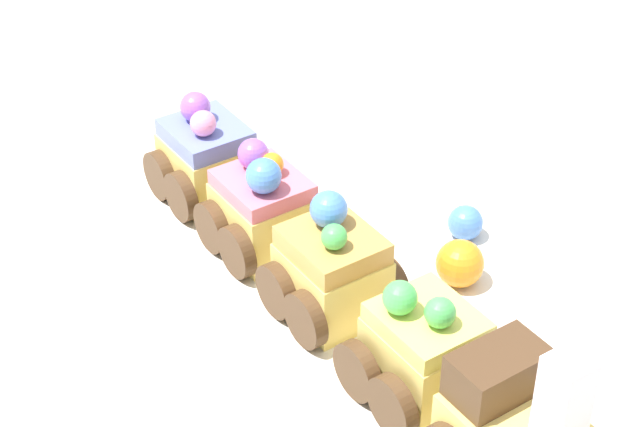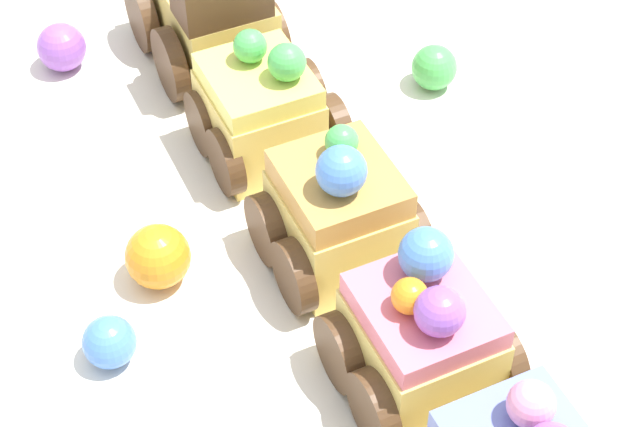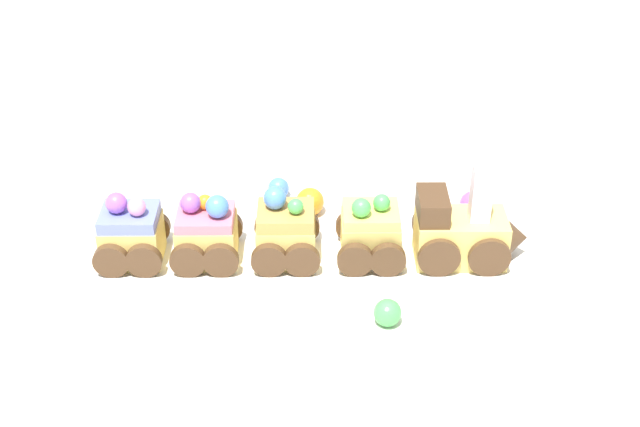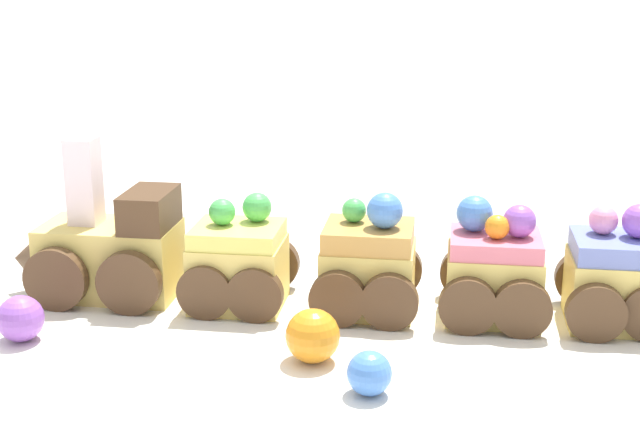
{
  "view_description": "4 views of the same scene",
  "coord_description": "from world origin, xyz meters",
  "px_view_note": "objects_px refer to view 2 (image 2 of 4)",
  "views": [
    {
      "loc": [
        0.39,
        -0.25,
        0.42
      ],
      "look_at": [
        -0.04,
        -0.01,
        0.07
      ],
      "focal_mm": 60.0,
      "sensor_mm": 36.0,
      "label": 1
    },
    {
      "loc": [
        -0.33,
        0.11,
        0.38
      ],
      "look_at": [
        -0.02,
        -0.01,
        0.03
      ],
      "focal_mm": 60.0,
      "sensor_mm": 36.0,
      "label": 2
    },
    {
      "loc": [
        0.06,
        -0.71,
        0.51
      ],
      "look_at": [
        0.0,
        -0.02,
        0.07
      ],
      "focal_mm": 50.0,
      "sensor_mm": 36.0,
      "label": 3
    },
    {
      "loc": [
        -0.11,
        0.5,
        0.22
      ],
      "look_at": [
        0.01,
        -0.03,
        0.06
      ],
      "focal_mm": 50.0,
      "sensor_mm": 36.0,
      "label": 4
    }
  ],
  "objects_px": {
    "cake_car_lemon": "(268,112)",
    "gumball_orange": "(158,257)",
    "gumball_green": "(434,67)",
    "cake_car_caramel": "(339,217)",
    "cake_car_strawberry": "(421,339)",
    "cake_train_locomotive": "(201,8)",
    "gumball_blue": "(109,342)",
    "gumball_purple": "(62,47)"
  },
  "relations": [
    {
      "from": "cake_train_locomotive",
      "to": "gumball_green",
      "type": "distance_m",
      "value": 0.13
    },
    {
      "from": "cake_train_locomotive",
      "to": "gumball_blue",
      "type": "bearing_deg",
      "value": 148.68
    },
    {
      "from": "cake_train_locomotive",
      "to": "gumball_orange",
      "type": "distance_m",
      "value": 0.17
    },
    {
      "from": "gumball_purple",
      "to": "gumball_green",
      "type": "bearing_deg",
      "value": -115.12
    },
    {
      "from": "gumball_green",
      "to": "cake_car_lemon",
      "type": "bearing_deg",
      "value": 100.34
    },
    {
      "from": "gumball_green",
      "to": "cake_train_locomotive",
      "type": "bearing_deg",
      "value": 55.57
    },
    {
      "from": "gumball_blue",
      "to": "cake_car_strawberry",
      "type": "bearing_deg",
      "value": -115.36
    },
    {
      "from": "cake_train_locomotive",
      "to": "gumball_orange",
      "type": "xyz_separation_m",
      "value": [
        -0.16,
        0.07,
        -0.01
      ]
    },
    {
      "from": "cake_car_lemon",
      "to": "gumball_purple",
      "type": "xyz_separation_m",
      "value": [
        0.1,
        0.08,
        -0.01
      ]
    },
    {
      "from": "cake_car_lemon",
      "to": "gumball_purple",
      "type": "distance_m",
      "value": 0.13
    },
    {
      "from": "cake_car_caramel",
      "to": "gumball_purple",
      "type": "xyz_separation_m",
      "value": [
        0.18,
        0.09,
        -0.01
      ]
    },
    {
      "from": "cake_car_strawberry",
      "to": "gumball_green",
      "type": "distance_m",
      "value": 0.19
    },
    {
      "from": "cake_car_caramel",
      "to": "gumball_green",
      "type": "distance_m",
      "value": 0.14
    },
    {
      "from": "cake_car_caramel",
      "to": "cake_car_strawberry",
      "type": "bearing_deg",
      "value": -179.79
    },
    {
      "from": "cake_car_caramel",
      "to": "gumball_purple",
      "type": "distance_m",
      "value": 0.21
    },
    {
      "from": "gumball_purple",
      "to": "gumball_orange",
      "type": "bearing_deg",
      "value": -176.35
    },
    {
      "from": "cake_train_locomotive",
      "to": "gumball_green",
      "type": "bearing_deg",
      "value": -129.01
    },
    {
      "from": "gumball_blue",
      "to": "gumball_orange",
      "type": "bearing_deg",
      "value": -40.12
    },
    {
      "from": "gumball_green",
      "to": "gumball_orange",
      "type": "distance_m",
      "value": 0.19
    },
    {
      "from": "cake_car_strawberry",
      "to": "cake_car_caramel",
      "type": "bearing_deg",
      "value": 0.21
    },
    {
      "from": "cake_train_locomotive",
      "to": "gumball_purple",
      "type": "distance_m",
      "value": 0.08
    },
    {
      "from": "cake_car_strawberry",
      "to": "gumball_green",
      "type": "bearing_deg",
      "value": -31.22
    },
    {
      "from": "cake_car_caramel",
      "to": "gumball_orange",
      "type": "bearing_deg",
      "value": 73.71
    },
    {
      "from": "gumball_orange",
      "to": "gumball_purple",
      "type": "relative_size",
      "value": 1.11
    },
    {
      "from": "cake_car_lemon",
      "to": "cake_car_strawberry",
      "type": "xyz_separation_m",
      "value": [
        -0.16,
        -0.01,
        0.0
      ]
    },
    {
      "from": "cake_car_lemon",
      "to": "gumball_green",
      "type": "relative_size",
      "value": 2.87
    },
    {
      "from": "cake_car_lemon",
      "to": "cake_car_strawberry",
      "type": "bearing_deg",
      "value": 179.98
    },
    {
      "from": "cake_train_locomotive",
      "to": "cake_car_lemon",
      "type": "xyz_separation_m",
      "value": [
        -0.09,
        -0.01,
        -0.0
      ]
    },
    {
      "from": "gumball_green",
      "to": "gumball_orange",
      "type": "bearing_deg",
      "value": 115.37
    },
    {
      "from": "cake_car_caramel",
      "to": "gumball_orange",
      "type": "relative_size",
      "value": 2.58
    },
    {
      "from": "cake_car_caramel",
      "to": "gumball_orange",
      "type": "height_order",
      "value": "cake_car_caramel"
    },
    {
      "from": "cake_car_caramel",
      "to": "cake_car_strawberry",
      "type": "relative_size",
      "value": 1.03
    },
    {
      "from": "cake_train_locomotive",
      "to": "gumball_orange",
      "type": "relative_size",
      "value": 3.79
    },
    {
      "from": "cake_car_lemon",
      "to": "gumball_orange",
      "type": "relative_size",
      "value": 2.39
    },
    {
      "from": "cake_car_lemon",
      "to": "cake_car_strawberry",
      "type": "distance_m",
      "value": 0.16
    },
    {
      "from": "cake_train_locomotive",
      "to": "gumball_blue",
      "type": "height_order",
      "value": "cake_train_locomotive"
    },
    {
      "from": "cake_car_strawberry",
      "to": "gumball_purple",
      "type": "bearing_deg",
      "value": 15.82
    },
    {
      "from": "gumball_blue",
      "to": "gumball_purple",
      "type": "relative_size",
      "value": 0.86
    },
    {
      "from": "cake_car_lemon",
      "to": "gumball_orange",
      "type": "height_order",
      "value": "cake_car_lemon"
    },
    {
      "from": "cake_car_lemon",
      "to": "gumball_green",
      "type": "xyz_separation_m",
      "value": [
        0.02,
        -0.1,
        -0.01
      ]
    },
    {
      "from": "cake_car_lemon",
      "to": "gumball_green",
      "type": "distance_m",
      "value": 0.1
    },
    {
      "from": "cake_car_lemon",
      "to": "gumball_blue",
      "type": "xyz_separation_m",
      "value": [
        -0.1,
        0.1,
        -0.01
      ]
    }
  ]
}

